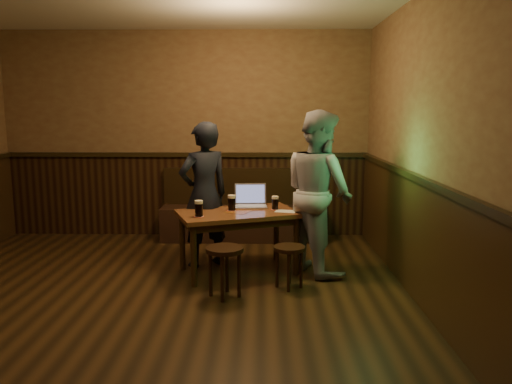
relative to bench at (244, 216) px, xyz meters
The scene contains 12 objects.
room 2.80m from the bench, 107.48° to the right, with size 5.04×6.04×2.84m.
bench is the anchor object (origin of this frame).
pub_table 1.46m from the bench, 90.00° to the right, with size 1.42×1.10×0.67m.
stool_left 2.16m from the bench, 92.43° to the right, with size 0.38×0.38×0.48m.
stool_right 1.98m from the bench, 74.69° to the right, with size 0.34×0.34×0.42m.
pint_left 1.80m from the bench, 102.75° to the right, with size 0.11×0.11×0.17m.
pint_mid 1.45m from the bench, 92.94° to the right, with size 0.11×0.11×0.17m.
pint_right 1.44m from the bench, 73.31° to the right, with size 0.10×0.10×0.15m.
laptop 1.23m from the bench, 83.72° to the right, with size 0.37×0.31×0.25m.
menu 1.55m from the bench, 70.35° to the right, with size 0.22×0.15×0.00m, color silver.
person_suit 1.34m from the bench, 108.23° to the right, with size 0.59×0.39×1.61m, color black.
person_grey 1.71m from the bench, 57.85° to the right, with size 0.85×0.66×1.74m, color gray.
Camera 1 is at (1.06, -3.89, 1.73)m, focal length 35.00 mm.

